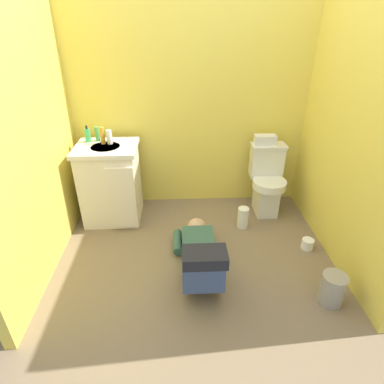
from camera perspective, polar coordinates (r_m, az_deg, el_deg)
ground_plane at (r=3.01m, az=0.44°, el=-10.78°), size 2.94×2.90×0.04m
wall_back at (r=3.37m, az=-0.43°, el=16.98°), size 2.60×0.08×2.40m
wall_left at (r=2.66m, az=-28.19°, el=10.26°), size 0.08×1.90×2.40m
wall_right at (r=2.78m, az=28.00°, el=11.02°), size 0.08×1.90×2.40m
toilet at (r=3.48m, az=13.42°, el=1.99°), size 0.36×0.46×0.75m
vanity_cabinet at (r=3.34m, az=-14.47°, el=1.64°), size 0.60×0.53×0.82m
faucet at (r=3.30m, az=-15.06°, el=9.78°), size 0.02×0.02×0.10m
person_plumber at (r=2.66m, az=1.41°, el=-11.47°), size 0.39×1.06×0.52m
tissue_box at (r=3.38m, az=13.13°, el=9.22°), size 0.22×0.11×0.10m
soap_dispenser at (r=3.32m, az=-18.40°, el=9.74°), size 0.06×0.06×0.17m
bottle_green at (r=3.32m, az=-16.83°, el=10.06°), size 0.04×0.04×0.14m
bottle_amber at (r=3.22m, az=-15.95°, el=9.83°), size 0.05×0.05×0.17m
bottle_white at (r=3.21m, az=-14.77°, el=9.62°), size 0.05×0.05×0.14m
trash_can at (r=2.68m, az=24.11°, el=-15.73°), size 0.19×0.19×0.25m
paper_towel_roll at (r=3.27m, az=9.23°, el=-4.63°), size 0.11×0.11×0.23m
toilet_paper_roll at (r=3.18m, az=20.22°, el=-8.84°), size 0.11×0.11×0.10m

